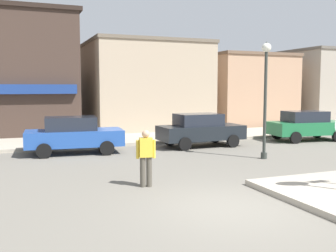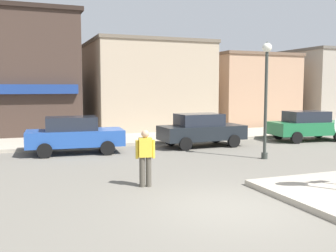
{
  "view_description": "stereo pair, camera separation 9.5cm",
  "coord_description": "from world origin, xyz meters",
  "px_view_note": "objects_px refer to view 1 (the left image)",
  "views": [
    {
      "loc": [
        -4.67,
        -7.69,
        2.79
      ],
      "look_at": [
        0.12,
        4.5,
        1.5
      ],
      "focal_mm": 42.0,
      "sensor_mm": 36.0,
      "label": 1
    },
    {
      "loc": [
        -4.59,
        -7.73,
        2.79
      ],
      "look_at": [
        0.12,
        4.5,
        1.5
      ],
      "focal_mm": 42.0,
      "sensor_mm": 36.0,
      "label": 2
    }
  ],
  "objects_px": {
    "parked_car_nearest": "(74,135)",
    "parked_car_second": "(200,129)",
    "pedestrian_crossing_near": "(146,156)",
    "parked_car_third": "(307,125)",
    "lamp_post": "(266,83)"
  },
  "relations": [
    {
      "from": "parked_car_second",
      "to": "parked_car_third",
      "type": "distance_m",
      "value": 6.12
    },
    {
      "from": "lamp_post",
      "to": "parked_car_third",
      "type": "distance_m",
      "value": 6.71
    },
    {
      "from": "parked_car_third",
      "to": "pedestrian_crossing_near",
      "type": "xyz_separation_m",
      "value": [
        -10.9,
        -6.12,
        0.06
      ]
    },
    {
      "from": "parked_car_nearest",
      "to": "parked_car_second",
      "type": "bearing_deg",
      "value": -1.44
    },
    {
      "from": "lamp_post",
      "to": "parked_car_third",
      "type": "height_order",
      "value": "lamp_post"
    },
    {
      "from": "parked_car_third",
      "to": "parked_car_second",
      "type": "bearing_deg",
      "value": 178.41
    },
    {
      "from": "pedestrian_crossing_near",
      "to": "parked_car_second",
      "type": "bearing_deg",
      "value": 52.77
    },
    {
      "from": "parked_car_third",
      "to": "parked_car_nearest",
      "type": "bearing_deg",
      "value": 178.48
    },
    {
      "from": "lamp_post",
      "to": "parked_car_second",
      "type": "bearing_deg",
      "value": 103.43
    },
    {
      "from": "lamp_post",
      "to": "pedestrian_crossing_near",
      "type": "xyz_separation_m",
      "value": [
        -5.69,
        -2.47,
        -2.09
      ]
    },
    {
      "from": "lamp_post",
      "to": "parked_car_second",
      "type": "xyz_separation_m",
      "value": [
        -0.91,
        3.82,
        -2.15
      ]
    },
    {
      "from": "parked_car_second",
      "to": "pedestrian_crossing_near",
      "type": "relative_size",
      "value": 2.51
    },
    {
      "from": "lamp_post",
      "to": "parked_car_second",
      "type": "height_order",
      "value": "lamp_post"
    },
    {
      "from": "parked_car_nearest",
      "to": "pedestrian_crossing_near",
      "type": "xyz_separation_m",
      "value": [
        1.09,
        -6.44,
        0.06
      ]
    },
    {
      "from": "parked_car_second",
      "to": "parked_car_third",
      "type": "height_order",
      "value": "same"
    }
  ]
}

